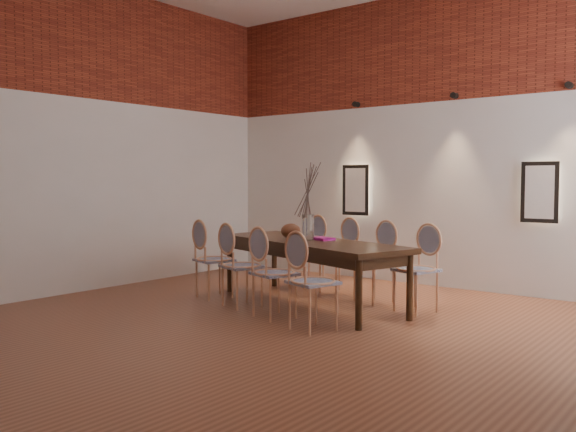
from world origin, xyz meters
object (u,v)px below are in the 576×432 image
Objects in this scene: chair_near_a at (214,260)px; chair_far_b at (338,257)px; chair_far_a at (307,252)px; chair_far_d at (416,269)px; dining_table at (309,272)px; vase at (308,227)px; chair_near_d at (313,282)px; book at (322,239)px; chair_far_c at (374,263)px; chair_near_c at (275,273)px; bowl at (291,231)px; chair_near_b at (242,266)px.

chair_near_a and chair_far_b have the same top height.
chair_far_a and chair_far_d have the same top height.
vase reaches higher than dining_table.
chair_near_d reaches higher than book.
chair_far_b and chair_far_c have the same top height.
vase is (-0.14, 0.78, 0.43)m from chair_near_c.
chair_near_d reaches higher than bowl.
chair_far_b is at bearing 115.18° from dining_table.
chair_near_a is at bearing -153.50° from bowl.
book reaches higher than dining_table.
chair_near_d is at bearing 0.00° from chair_near_c.
chair_near_b is 1.33m from chair_near_d.
book is at bearing 70.69° from dining_table.
dining_table is 0.79m from chair_far_b.
bowl is at bearing 133.87° from chair_near_c.
chair_far_d is at bearing 35.34° from chair_near_a.
chair_far_c is (0.64, -0.19, 0.00)m from chair_far_b.
chair_near_b is (-0.52, -0.58, 0.09)m from dining_table.
chair_near_d is (1.91, -0.58, 0.00)m from chair_near_a.
vase reaches higher than chair_near_a.
chair_far_a is 2.00m from chair_far_d.
chair_far_b is at bearing -0.00° from chair_far_c.
dining_table is 1.23m from chair_far_a.
chair_near_d is at bearing 144.66° from chair_far_a.
vase is at bearing 143.86° from chair_far_a.
chair_near_d is 1.50m from bowl.
chair_far_a is (-0.23, 1.55, 0.00)m from chair_near_b.
chair_near_c is at bearing 64.82° from chair_far_d.
chair_near_c is at bearing 115.18° from chair_far_b.
chair_near_a is 1.94m from chair_far_c.
chair_near_c reaches higher than bowl.
chair_near_a is at bearing 90.00° from chair_far_a.
chair_near_c is 1.42m from chair_far_c.
chair_near_d is 3.62× the size of book.
chair_far_c is at bearing 64.82° from chair_near_b.
chair_near_c is 1.56m from chair_far_b.
chair_near_a is 0.67m from chair_near_b.
chair_far_d is (1.05, 1.16, 0.00)m from chair_near_c.
chair_near_a is 1.42m from chair_far_a.
bowl is (-1.46, -0.35, 0.37)m from chair_far_d.
vase is at bearing 117.06° from chair_near_c.
chair_far_d is at bearing 180.00° from chair_far_c.
dining_table is 2.83× the size of chair_far_d.
vase reaches higher than chair_near_b.
chair_near_d is 3.13× the size of vase.
vase is at bearing 113.23° from chair_far_b.
chair_far_c is (1.05, 1.16, 0.00)m from chair_near_b.
chair_far_d is at bearing 46.77° from chair_near_b.
book is (0.21, -0.64, 0.30)m from chair_far_b.
chair_near_b is 1.00× the size of chair_far_a.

